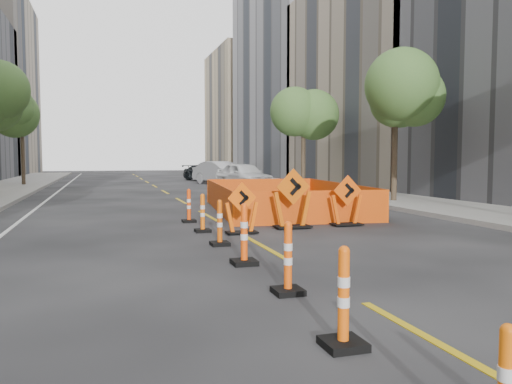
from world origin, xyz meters
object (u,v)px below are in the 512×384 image
object	(u,v)px
channelizer_2	(344,297)
channelizer_7	(189,206)
channelizer_3	(288,258)
chevron_sign_right	(347,201)
channelizer_4	(244,234)
parked_car_near	(244,175)
parked_car_mid	(221,173)
channelizer_5	(220,223)
parked_car_far	(205,173)
chevron_sign_left	(242,208)
channelizer_6	(203,213)
chevron_sign_center	(293,199)

from	to	relation	value
channelizer_2	channelizer_7	world-z (taller)	channelizer_2
channelizer_3	chevron_sign_right	xyz separation A→B (m)	(4.14, 6.19, 0.20)
channelizer_2	channelizer_4	distance (m)	4.14
channelizer_2	parked_car_near	distance (m)	26.27
channelizer_2	parked_car_mid	distance (m)	31.67
parked_car_near	parked_car_mid	world-z (taller)	parked_car_mid
channelizer_2	channelizer_5	xyz separation A→B (m)	(0.13, 6.21, -0.02)
channelizer_3	parked_car_far	distance (m)	35.01
channelizer_5	channelizer_2	bearing A→B (deg)	-91.21
channelizer_2	chevron_sign_left	bearing A→B (deg)	82.26
channelizer_6	channelizer_7	xyz separation A→B (m)	(-0.02, 2.07, 0.00)
chevron_sign_left	parked_car_mid	distance (m)	23.92
channelizer_4	chevron_sign_left	xyz separation A→B (m)	(0.93, 3.55, 0.10)
parked_car_mid	parked_car_far	distance (m)	5.53
channelizer_5	chevron_sign_center	size ratio (longest dim) A/B	0.62
chevron_sign_left	parked_car_near	bearing A→B (deg)	64.06
channelizer_4	channelizer_3	bearing A→B (deg)	-88.12
parked_car_mid	parked_car_far	world-z (taller)	parked_car_mid
channelizer_4	chevron_sign_right	bearing A→B (deg)	44.36
channelizer_5	parked_car_near	distance (m)	20.24
channelizer_6	channelizer_7	bearing A→B (deg)	90.43
channelizer_7	chevron_sign_left	world-z (taller)	chevron_sign_left
parked_car_mid	chevron_sign_right	bearing A→B (deg)	-118.41
parked_car_near	parked_car_far	world-z (taller)	parked_car_near
parked_car_far	channelizer_7	bearing A→B (deg)	-127.05
chevron_sign_center	channelizer_5	bearing A→B (deg)	-144.68
channelizer_7	parked_car_far	distance (m)	26.88
channelizer_5	parked_car_far	distance (m)	30.94
channelizer_2	channelizer_6	size ratio (longest dim) A/B	1.06
channelizer_7	channelizer_2	bearing A→B (deg)	-90.73
channelizer_7	parked_car_mid	distance (m)	21.55
channelizer_3	parked_car_far	bearing A→B (deg)	80.70
channelizer_6	chevron_sign_left	distance (m)	1.09
channelizer_3	parked_car_mid	bearing A→B (deg)	78.74
parked_car_near	parked_car_mid	xyz separation A→B (m)	(-0.15, 5.55, 0.00)
channelizer_2	channelizer_4	bearing A→B (deg)	88.47
chevron_sign_right	parked_car_mid	size ratio (longest dim) A/B	0.29
channelizer_4	parked_car_far	world-z (taller)	parked_car_far
channelizer_5	channelizer_7	bearing A→B (deg)	89.98
channelizer_5	channelizer_7	distance (m)	4.14
channelizer_3	channelizer_4	distance (m)	2.07
channelizer_7	channelizer_4	bearing A→B (deg)	-90.20
channelizer_4	channelizer_6	xyz separation A→B (m)	(0.04, 4.14, -0.06)
parked_car_mid	channelizer_7	bearing A→B (deg)	-129.99
channelizer_6	parked_car_near	size ratio (longest dim) A/B	0.21
chevron_sign_left	chevron_sign_right	xyz separation A→B (m)	(3.27, 0.57, 0.06)
channelizer_2	chevron_sign_center	distance (m)	8.64
chevron_sign_left	chevron_sign_right	distance (m)	3.32
channelizer_7	channelizer_6	bearing A→B (deg)	-89.57
channelizer_4	chevron_sign_left	world-z (taller)	chevron_sign_left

